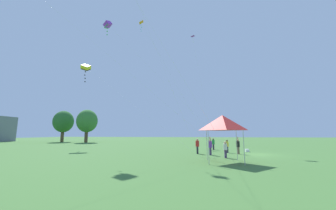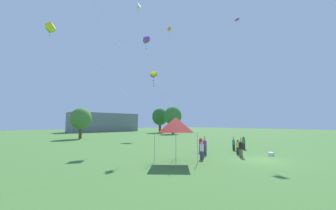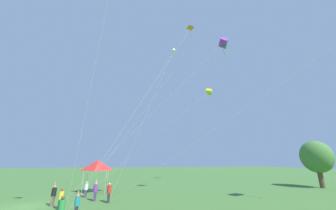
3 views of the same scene
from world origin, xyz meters
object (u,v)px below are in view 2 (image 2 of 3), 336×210
object	(u,v)px
person_teal_shirt	(234,144)
kite_purple_delta_1	(237,21)
person_yellow_shirt	(238,146)
kite_purple_box_4	(147,40)
kite_yellow_box_6	(154,74)
kite_orange_delta_2	(170,30)
kite_yellow_box_0	(51,27)
person_white_shirt	(202,150)
person_red_shirt	(201,144)
person_purple_shirt	(205,146)
cooler_box	(271,154)
kite_white_diamond_5	(138,5)
person_black_shirt	(241,147)
festival_tent	(176,125)
person_green_shirt	(244,142)

from	to	relation	value
person_teal_shirt	kite_purple_delta_1	xyz separation A→B (m)	(6.81, 2.24, 20.21)
person_yellow_shirt	kite_purple_box_4	bearing A→B (deg)	-8.54
kite_yellow_box_6	kite_orange_delta_2	bearing A→B (deg)	-118.72
kite_yellow_box_0	kite_orange_delta_2	distance (m)	18.33
person_yellow_shirt	person_white_shirt	size ratio (longest dim) A/B	1.00
person_white_shirt	kite_orange_delta_2	size ratio (longest dim) A/B	0.08
person_red_shirt	person_purple_shirt	xyz separation A→B (m)	(-1.18, -1.44, 0.02)
cooler_box	person_purple_shirt	xyz separation A→B (m)	(-4.81, 5.12, 0.82)
cooler_box	kite_purple_box_4	size ratio (longest dim) A/B	0.03
person_teal_shirt	kite_white_diamond_5	distance (m)	23.60
person_yellow_shirt	person_purple_shirt	distance (m)	3.81
person_black_shirt	person_purple_shirt	bearing A→B (deg)	158.06
festival_tent	person_red_shirt	size ratio (longest dim) A/B	2.22
person_teal_shirt	kite_yellow_box_6	size ratio (longest dim) A/B	0.08
person_green_shirt	kite_yellow_box_0	distance (m)	32.41
person_black_shirt	cooler_box	bearing A→B (deg)	13.26
cooler_box	person_red_shirt	world-z (taller)	person_red_shirt
person_yellow_shirt	kite_purple_delta_1	size ratio (longest dim) A/B	0.07
person_white_shirt	kite_white_diamond_5	size ratio (longest dim) A/B	0.08
cooler_box	kite_orange_delta_2	xyz separation A→B (m)	(-1.10, 14.67, 19.06)
person_yellow_shirt	kite_orange_delta_2	size ratio (longest dim) A/B	0.08
festival_tent	kite_orange_delta_2	bearing A→B (deg)	48.88
person_red_shirt	kite_orange_delta_2	bearing A→B (deg)	155.79
cooler_box	person_purple_shirt	world-z (taller)	person_purple_shirt
person_red_shirt	kite_yellow_box_6	xyz separation A→B (m)	(10.24, 22.18, 14.76)
kite_purple_box_4	kite_yellow_box_6	size ratio (longest dim) A/B	0.85
person_red_shirt	person_yellow_shirt	xyz separation A→B (m)	(1.85, -3.75, -0.10)
person_green_shirt	person_teal_shirt	xyz separation A→B (m)	(-1.71, 0.53, -0.07)
person_red_shirt	person_green_shirt	bearing A→B (deg)	62.00
cooler_box	kite_white_diamond_5	size ratio (longest dim) A/B	0.03
festival_tent	kite_purple_delta_1	xyz separation A→B (m)	(17.78, 2.61, 17.72)
festival_tent	kite_white_diamond_5	bearing A→B (deg)	76.84
person_black_shirt	kite_yellow_box_6	bearing A→B (deg)	112.31
person_yellow_shirt	person_teal_shirt	size ratio (longest dim) A/B	0.94
person_black_shirt	kite_purple_delta_1	xyz separation A→B (m)	(10.86, 5.18, 20.08)
person_teal_shirt	kite_orange_delta_2	distance (m)	21.01
cooler_box	person_white_shirt	xyz separation A→B (m)	(-7.11, 3.80, 0.70)
kite_purple_delta_1	kite_orange_delta_2	size ratio (longest dim) A/B	1.09
person_teal_shirt	kite_yellow_box_0	bearing A→B (deg)	-158.35
cooler_box	person_green_shirt	xyz separation A→B (m)	(2.55, 4.18, 0.74)
person_green_shirt	kite_purple_delta_1	distance (m)	20.96
person_white_shirt	person_teal_shirt	bearing A→B (deg)	140.50
cooler_box	person_yellow_shirt	xyz separation A→B (m)	(-1.78, 2.82, 0.70)
person_yellow_shirt	kite_yellow_box_0	xyz separation A→B (m)	(-15.05, 21.15, 16.86)
kite_purple_delta_1	kite_purple_box_4	size ratio (longest dim) A/B	1.10
cooler_box	kite_white_diamond_5	world-z (taller)	kite_white_diamond_5
person_yellow_shirt	person_purple_shirt	size ratio (longest dim) A/B	0.79
person_white_shirt	person_red_shirt	bearing A→B (deg)	172.46
person_red_shirt	person_black_shirt	world-z (taller)	person_black_shirt
cooler_box	person_black_shirt	distance (m)	3.75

